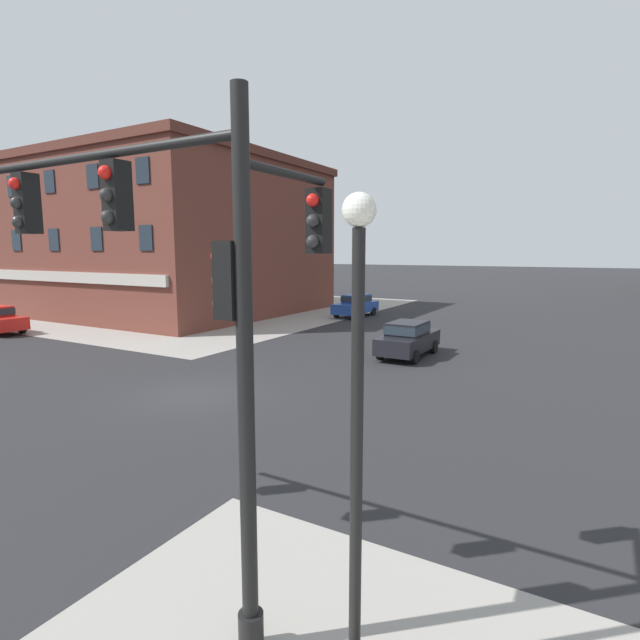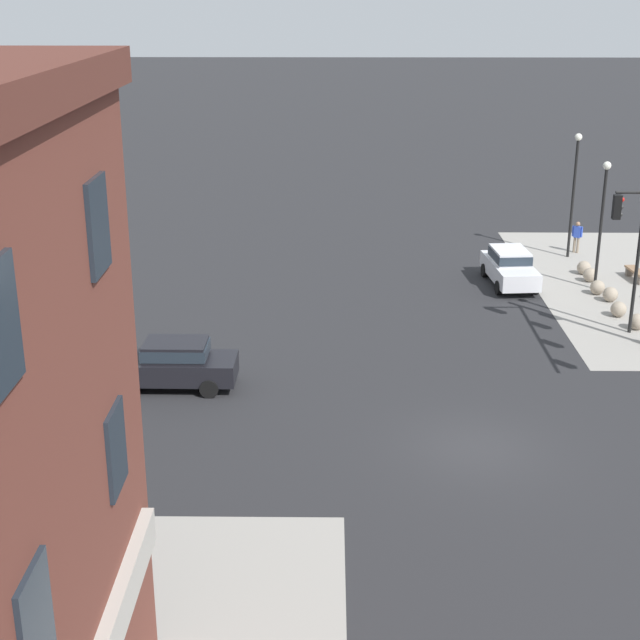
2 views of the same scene
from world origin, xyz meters
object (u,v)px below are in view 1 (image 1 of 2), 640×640
Objects in this scene: traffic_signal_main at (152,279)px; street_lamp_corner_near at (357,391)px; car_main_southbound_near at (408,338)px; car_cross_westbound at (356,305)px.

traffic_signal_main reaches higher than street_lamp_corner_near.
car_main_southbound_near is 14.58m from car_cross_westbound.
car_cross_westbound is at bearing 125.62° from car_main_southbound_near.
traffic_signal_main is 31.52m from car_cross_westbound.
street_lamp_corner_near reaches higher than car_main_southbound_near.
street_lamp_corner_near reaches higher than car_cross_westbound.
car_cross_westbound is (-11.09, 29.27, -3.71)m from traffic_signal_main.
traffic_signal_main is at bearing -178.32° from street_lamp_corner_near.
traffic_signal_main is at bearing -81.51° from car_main_southbound_near.
car_cross_westbound is at bearing 115.80° from street_lamp_corner_near.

